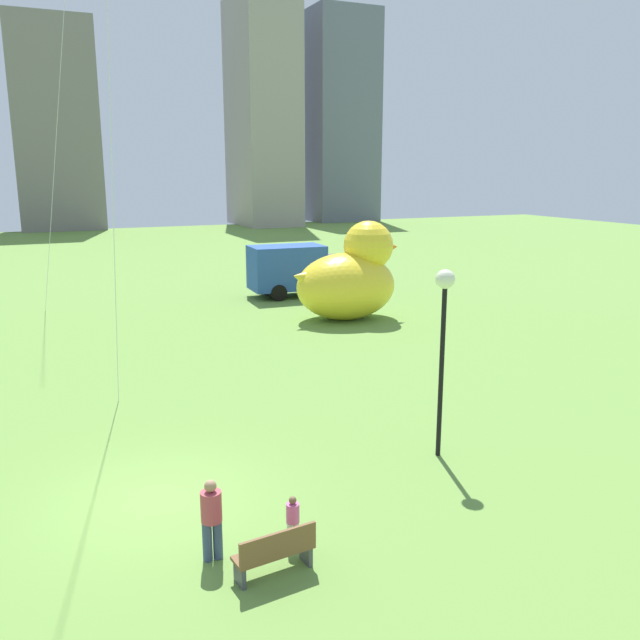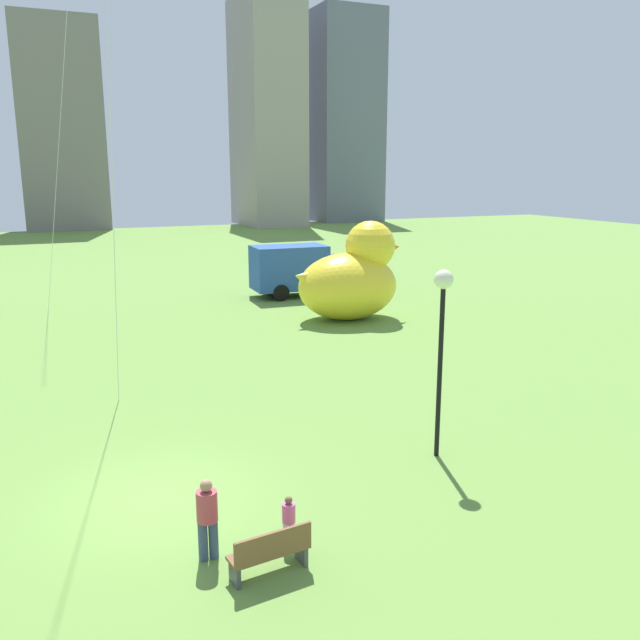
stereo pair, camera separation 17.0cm
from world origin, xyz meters
TOP-DOWN VIEW (x-y plane):
  - ground_plane at (0.00, 0.00)m, footprint 140.00×140.00m
  - park_bench at (1.41, -3.61)m, footprint 1.50×0.62m
  - person_adult at (0.53, -2.67)m, footprint 0.38×0.38m
  - person_child at (2.03, -2.86)m, footprint 0.25×0.25m
  - giant_inflatable_duck at (11.68, 14.29)m, footprint 5.58×3.58m
  - lamppost at (6.85, -0.51)m, footprint 0.46×0.46m
  - box_truck at (11.61, 20.71)m, footprint 5.71×2.59m
  - city_skyline at (4.10, 69.87)m, footprint 87.59×14.30m

SIDE VIEW (x-z plane):
  - ground_plane at x=0.00m, z-range 0.00..0.00m
  - park_bench at x=1.41m, z-range 0.02..0.92m
  - person_child at x=2.03m, z-range 0.05..1.08m
  - person_adult at x=0.53m, z-range 0.08..1.65m
  - box_truck at x=11.61m, z-range 0.01..2.86m
  - giant_inflatable_duck at x=11.68m, z-range -0.34..4.28m
  - lamppost at x=6.85m, z-range 1.23..5.92m
  - city_skyline at x=4.10m, z-range -1.05..27.79m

